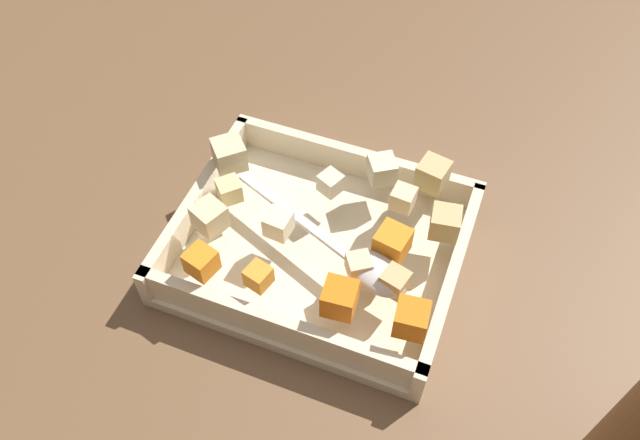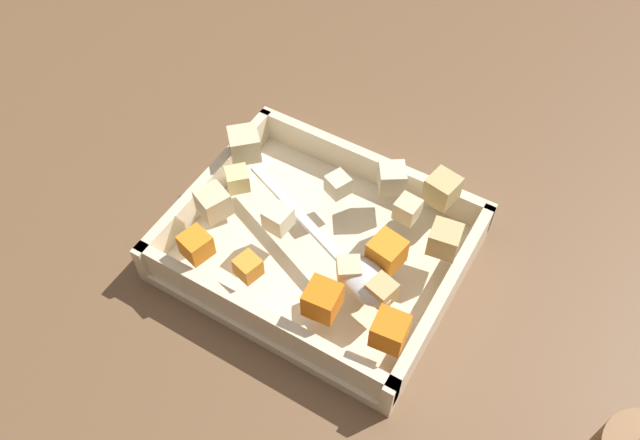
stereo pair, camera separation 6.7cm
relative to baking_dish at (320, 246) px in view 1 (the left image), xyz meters
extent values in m
plane|color=brown|center=(-0.02, 0.00, -0.02)|extent=(4.00, 4.00, 0.00)
cube|color=beige|center=(0.00, 0.00, -0.01)|extent=(0.30, 0.25, 0.01)
cube|color=beige|center=(0.00, -0.12, 0.02)|extent=(0.30, 0.01, 0.04)
cube|color=beige|center=(0.00, 0.12, 0.02)|extent=(0.30, 0.01, 0.04)
cube|color=beige|center=(-0.14, 0.00, 0.02)|extent=(0.01, 0.25, 0.04)
cube|color=beige|center=(0.14, 0.00, 0.02)|extent=(0.01, 0.25, 0.04)
cube|color=orange|center=(-0.09, -0.09, 0.05)|extent=(0.03, 0.03, 0.03)
cube|color=orange|center=(0.05, -0.08, 0.05)|extent=(0.03, 0.03, 0.03)
cube|color=orange|center=(-0.03, -0.09, 0.05)|extent=(0.03, 0.03, 0.02)
cube|color=orange|center=(0.08, 0.00, 0.05)|extent=(0.04, 0.04, 0.03)
cube|color=orange|center=(0.12, -0.08, 0.05)|extent=(0.03, 0.03, 0.03)
cube|color=beige|center=(-0.04, -0.02, 0.05)|extent=(0.03, 0.03, 0.03)
cube|color=tan|center=(0.10, -0.04, 0.05)|extent=(0.03, 0.03, 0.02)
cube|color=beige|center=(-0.13, 0.04, 0.05)|extent=(0.05, 0.05, 0.03)
cube|color=beige|center=(-0.11, -0.04, 0.05)|extent=(0.04, 0.04, 0.03)
cube|color=beige|center=(0.07, 0.06, 0.05)|extent=(0.03, 0.03, 0.02)
cube|color=tan|center=(0.12, 0.04, 0.05)|extent=(0.03, 0.03, 0.03)
cube|color=tan|center=(0.09, 0.10, 0.05)|extent=(0.04, 0.04, 0.03)
cube|color=#E0CC89|center=(-0.10, 0.00, 0.05)|extent=(0.03, 0.03, 0.02)
cube|color=beige|center=(0.06, -0.04, 0.05)|extent=(0.03, 0.03, 0.02)
cube|color=beige|center=(-0.01, 0.05, 0.05)|extent=(0.03, 0.03, 0.02)
cube|color=beige|center=(0.04, 0.09, 0.05)|extent=(0.04, 0.04, 0.03)
ellipsoid|color=silver|center=(0.07, -0.04, 0.05)|extent=(0.08, 0.06, 0.02)
cube|color=silver|center=(-0.03, 0.00, 0.04)|extent=(0.15, 0.07, 0.01)
camera|label=1|loc=(0.15, -0.38, 0.59)|focal=36.52mm
camera|label=2|loc=(0.21, -0.35, 0.59)|focal=36.52mm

